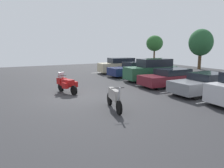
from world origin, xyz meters
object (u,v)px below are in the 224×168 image
motorcycle_touring (66,84)px  car_green (151,70)px  car_navy (132,69)px  car_maroon (170,78)px  motorcycle_second (114,98)px  car_grey (204,84)px  car_champagne (120,66)px

motorcycle_touring → car_green: size_ratio=0.44×
car_green → car_navy: bearing=178.6°
motorcycle_touring → car_green: (-1.47, 8.19, 0.32)m
motorcycle_touring → car_maroon: bearing=80.1°
motorcycle_second → car_navy: bearing=142.3°
car_green → car_maroon: 2.88m
motorcycle_second → car_grey: car_grey is taller
car_navy → car_maroon: (5.98, -0.49, -0.03)m
motorcycle_second → car_grey: bearing=92.3°
motorcycle_touring → car_grey: (4.48, 7.83, 0.04)m
car_grey → car_champagne: bearing=177.1°
car_maroon → motorcycle_second: bearing=-63.4°
motorcycle_touring → car_green: bearing=100.2°
car_maroon → car_green: bearing=171.7°
car_maroon → car_grey: size_ratio=1.04×
motorcycle_touring → car_maroon: size_ratio=0.44×
motorcycle_touring → motorcycle_second: 4.86m
car_green → car_grey: bearing=-3.5°
car_navy → car_maroon: 6.00m
motorcycle_touring → car_navy: bearing=119.2°
car_green → car_grey: car_green is taller
car_navy → car_grey: (9.10, -0.44, -0.02)m
car_navy → car_grey: car_navy is taller
car_navy → car_green: (3.15, -0.08, 0.26)m
car_green → motorcycle_touring: bearing=-79.8°
motorcycle_touring → car_grey: bearing=60.2°
car_navy → car_maroon: size_ratio=1.04×
car_champagne → car_maroon: (8.92, -0.66, -0.18)m
car_green → car_grey: (5.95, -0.36, -0.28)m
motorcycle_second → car_grey: (-0.27, 6.81, 0.08)m
motorcycle_touring → car_grey: 9.02m
car_champagne → motorcycle_touring: bearing=-48.2°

